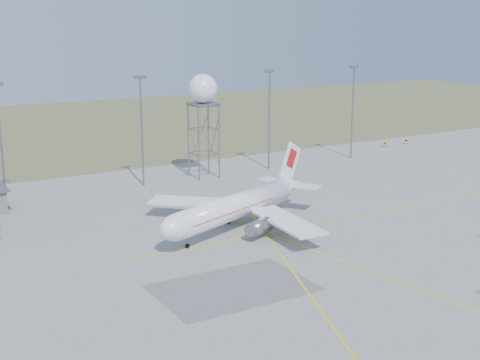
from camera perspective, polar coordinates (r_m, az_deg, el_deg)
ground at (r=80.03m, az=17.77°, el=-9.50°), size 400.00×400.00×0.00m
grass_strip at (r=198.56m, az=-13.78°, el=4.40°), size 400.00×120.00×0.03m
mast_a at (r=117.38m, az=-19.78°, el=3.77°), size 2.20×0.50×20.50m
mast_b at (r=124.38m, az=-8.41°, el=4.95°), size 2.20×0.50×20.50m
mast_c at (r=137.29m, az=2.51°, el=5.89°), size 2.20×0.50×20.50m
mast_d at (r=150.34m, az=9.60°, el=6.39°), size 2.20×0.50×20.50m
taxi_sign_near at (r=166.71m, az=12.24°, el=3.08°), size 1.60×0.17×1.20m
taxi_sign_far at (r=171.49m, az=13.97°, el=3.27°), size 1.60×0.17×1.20m
airliner_main at (r=98.74m, az=-0.33°, el=-2.31°), size 31.77×29.78×11.21m
radar_tower at (r=130.03m, az=-3.15°, el=5.13°), size 5.59×5.59×20.24m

